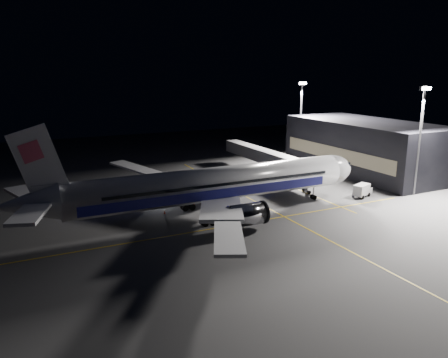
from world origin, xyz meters
name	(u,v)px	position (x,y,z in m)	size (l,w,h in m)	color
ground	(214,215)	(0.00, 0.00, 0.00)	(200.00, 200.00, 0.00)	#4C4C4F
guide_line_main	(265,207)	(10.00, 0.00, 0.01)	(0.25, 80.00, 0.01)	gold
guide_line_cross	(230,226)	(0.00, -6.00, 0.01)	(70.00, 0.25, 0.01)	gold
guide_line_side	(290,186)	(22.00, 10.00, 0.01)	(0.25, 40.00, 0.01)	gold
airliner	(208,186)	(-1.08, 0.00, 5.16)	(61.48, 54.22, 16.64)	silver
terminal	(365,146)	(45.98, 14.00, 6.00)	(18.12, 40.00, 12.00)	black
jet_bridge	(270,158)	(22.00, 18.06, 4.58)	(3.60, 34.40, 6.30)	#B2B2B7
floodlight_mast_north	(301,114)	(40.00, 31.99, 12.37)	(2.40, 0.68, 20.70)	#59595E
floodlight_mast_south	(421,131)	(40.00, -6.01, 12.37)	(2.40, 0.67, 20.70)	#59595E
service_truck	(363,190)	(30.16, -2.50, 1.31)	(5.14, 3.56, 2.46)	silver
baggage_tug	(159,194)	(-5.19, 13.39, 0.86)	(2.91, 2.51, 1.87)	black
safety_cone_a	(194,203)	(-0.91, 6.83, 0.29)	(0.39, 0.39, 0.59)	red
safety_cone_b	(221,203)	(3.39, 4.56, 0.29)	(0.38, 0.38, 0.57)	red
safety_cone_c	(165,212)	(-7.26, 4.17, 0.28)	(0.37, 0.37, 0.55)	red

